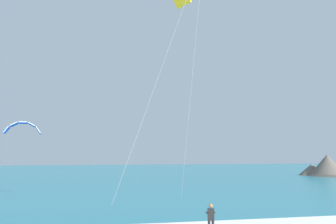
{
  "coord_description": "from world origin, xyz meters",
  "views": [
    {
      "loc": [
        -5.83,
        -3.87,
        4.28
      ],
      "look_at": [
        -0.9,
        18.57,
        7.03
      ],
      "focal_mm": 37.69,
      "sensor_mm": 36.0,
      "label": 1
    }
  ],
  "objects": [
    {
      "name": "headland_right",
      "position": [
        38.35,
        55.43,
        1.45
      ],
      "size": [
        11.17,
        9.92,
        4.19
      ],
      "color": "#665B51",
      "rests_on": "ground"
    },
    {
      "name": "kite_distant",
      "position": [
        -15.05,
        48.09,
        8.08
      ],
      "size": [
        4.97,
        1.18,
        1.74
      ],
      "color": "blue"
    },
    {
      "name": "sea",
      "position": [
        0.0,
        74.57,
        0.1
      ],
      "size": [
        200.0,
        120.0,
        0.2
      ],
      "primitive_type": "cube",
      "color": "teal",
      "rests_on": "ground"
    },
    {
      "name": "kitesurfer",
      "position": [
        0.45,
        14.2,
        0.94
      ],
      "size": [
        0.61,
        0.6,
        1.69
      ],
      "color": "#232328",
      "rests_on": "ground"
    }
  ]
}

